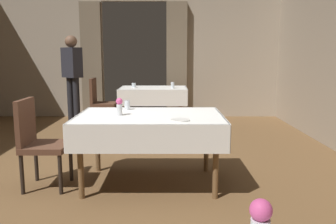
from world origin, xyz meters
TOP-DOWN VIEW (x-y plane):
  - ground at (0.00, 0.00)m, footprint 10.08×10.08m
  - wall_back at (0.00, 4.18)m, footprint 6.40×0.27m
  - dining_table_mid at (0.54, 0.01)m, footprint 1.52×1.05m
  - dining_table_far at (0.45, 3.06)m, footprint 1.28×0.88m
  - chair_mid_left at (-0.60, -0.10)m, footprint 0.45×0.44m
  - chair_far_left at (-0.57, 3.00)m, footprint 0.45×0.44m
  - flower_vase_mid at (0.23, -0.02)m, footprint 0.07×0.07m
  - glass_mid_b at (0.27, 0.36)m, footprint 0.06×0.06m
  - plate_mid_c at (0.85, -0.32)m, footprint 0.19×0.19m
  - glass_far_a at (0.08, 3.09)m, footprint 0.08×0.08m
  - glass_far_b at (0.82, 2.91)m, footprint 0.06×0.06m
  - person_waiter_by_doorway at (-1.05, 2.94)m, footprint 0.42×0.40m

SIDE VIEW (x-z plane):
  - ground at x=0.00m, z-range 0.00..0.00m
  - chair_mid_left at x=-0.60m, z-range 0.05..0.98m
  - chair_far_left at x=-0.57m, z-range 0.05..0.98m
  - dining_table_far at x=0.45m, z-range 0.27..1.02m
  - dining_table_mid at x=0.54m, z-range 0.29..1.04m
  - plate_mid_c at x=0.85m, z-range 0.75..0.76m
  - glass_far_a at x=0.08m, z-range 0.75..0.84m
  - glass_mid_b at x=0.27m, z-range 0.75..0.86m
  - glass_far_b at x=0.82m, z-range 0.75..0.87m
  - flower_vase_mid at x=0.23m, z-range 0.76..0.94m
  - person_waiter_by_doorway at x=-1.05m, z-range 0.16..1.88m
  - wall_back at x=0.00m, z-range 0.01..3.01m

